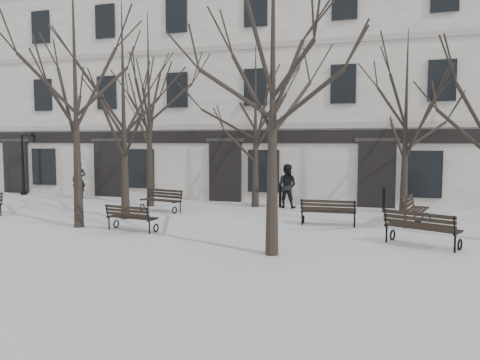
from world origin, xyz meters
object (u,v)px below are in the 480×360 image
at_px(tree_0, 75,66).
at_px(lamp_post, 26,159).
at_px(bench_5, 414,209).
at_px(tree_2, 273,36).
at_px(bench_4, 328,211).
at_px(bench_3, 162,199).
at_px(tree_1, 123,84).
at_px(bench_1, 131,217).
at_px(bench_2, 421,227).

relative_size(tree_0, lamp_post, 2.54).
height_order(tree_0, lamp_post, tree_0).
bearing_deg(bench_5, tree_2, 159.39).
bearing_deg(tree_0, bench_4, 19.40).
bearing_deg(bench_3, tree_1, -89.45).
relative_size(tree_0, bench_3, 4.51).
bearing_deg(bench_4, lamp_post, -17.72).
height_order(tree_0, bench_5, tree_0).
distance_m(tree_1, lamp_post, 11.09).
bearing_deg(tree_2, bench_1, 161.92).
distance_m(bench_2, bench_4, 3.74).
height_order(tree_1, bench_4, tree_1).
xyz_separation_m(tree_2, bench_2, (3.68, 2.15, -4.92)).
bearing_deg(bench_3, bench_4, 2.58).
bearing_deg(tree_1, bench_1, -54.76).
bearing_deg(bench_4, bench_3, -13.02).
relative_size(bench_1, bench_4, 0.94).
xyz_separation_m(tree_0, bench_3, (1.01, 4.06, -4.86)).
height_order(tree_2, bench_5, tree_2).
distance_m(tree_0, lamp_post, 11.85).
height_order(tree_0, bench_4, tree_0).
xyz_separation_m(bench_1, bench_5, (8.74, 4.10, 0.07)).
bearing_deg(lamp_post, bench_1, -34.33).
bearing_deg(bench_3, tree_0, -91.26).
bearing_deg(tree_0, bench_5, 20.25).
bearing_deg(bench_5, bench_1, 127.02).
relative_size(bench_1, lamp_post, 0.53).
bearing_deg(bench_1, tree_1, -46.59).
xyz_separation_m(bench_2, bench_3, (-9.80, 3.69, -0.04)).
relative_size(tree_2, bench_1, 4.91).
xyz_separation_m(bench_2, bench_4, (-2.83, 2.44, -0.03)).
xyz_separation_m(bench_1, lamp_post, (-10.79, 7.37, 1.48)).
xyz_separation_m(bench_2, bench_5, (-0.01, 3.61, -0.00)).
bearing_deg(tree_0, tree_1, 74.13).
xyz_separation_m(tree_0, lamp_post, (-8.73, 7.25, -3.41)).
height_order(tree_1, bench_2, tree_1).
bearing_deg(tree_2, tree_0, 166.02).
height_order(tree_0, bench_2, tree_0).
xyz_separation_m(tree_0, tree_2, (7.14, -1.78, 0.10)).
xyz_separation_m(bench_4, lamp_post, (-16.71, 4.44, 1.44)).
bearing_deg(tree_2, tree_1, 150.12).
distance_m(tree_0, bench_4, 9.75).
xyz_separation_m(tree_1, bench_3, (0.45, 2.07, -4.47)).
bearing_deg(bench_2, bench_4, -15.75).
height_order(tree_0, tree_1, tree_0).
height_order(bench_1, lamp_post, lamp_post).
relative_size(bench_3, bench_5, 0.92).
relative_size(tree_0, bench_5, 4.14).
distance_m(bench_1, bench_3, 4.31).
height_order(bench_4, bench_5, bench_5).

